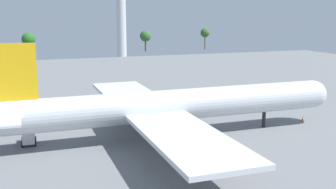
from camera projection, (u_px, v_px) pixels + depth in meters
ground_plane at (168, 137)px, 76.06m from camera, size 277.19×277.19×0.00m
cargo_airplane at (165, 106)px, 74.68m from camera, size 69.30×61.66×18.03m
maintenance_van at (29, 138)px, 71.75m from camera, size 2.61×4.42×2.19m
safety_cone_nose at (303, 119)px, 87.72m from camera, size 0.53×0.53×0.76m
control_tower at (121, 11)px, 209.31m from camera, size 9.18×9.18×38.23m
tree_line_backdrop at (37, 37)px, 219.55m from camera, size 174.46×7.07×15.45m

